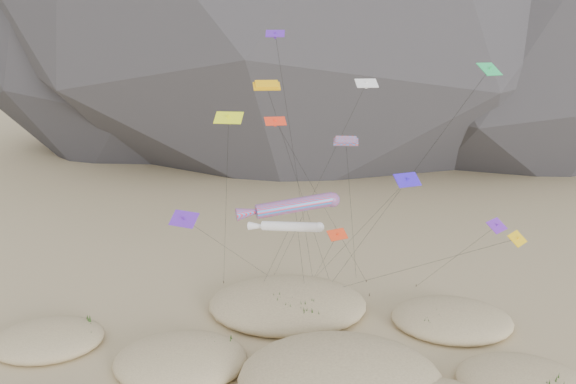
{
  "coord_description": "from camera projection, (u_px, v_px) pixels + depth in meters",
  "views": [
    {
      "loc": [
        -1.27,
        -36.84,
        26.52
      ],
      "look_at": [
        -1.42,
        12.0,
        14.27
      ],
      "focal_mm": 35.0,
      "sensor_mm": 36.0,
      "label": 1
    }
  ],
  "objects": [
    {
      "name": "multi_parafoil",
      "position": [
        346.0,
        144.0,
        49.89
      ],
      "size": [
        4.21,
        14.53,
        19.25
      ],
      "color": "red",
      "rests_on": "ground"
    },
    {
      "name": "rainbow_tube_kite",
      "position": [
        291.0,
        206.0,
        48.0
      ],
      "size": [
        9.05,
        13.92,
        14.7
      ],
      "color": "red",
      "rests_on": "ground"
    },
    {
      "name": "dunes",
      "position": [
        293.0,
        373.0,
        46.34
      ],
      "size": [
        51.8,
        38.47,
        4.38
      ],
      "color": "#CCB789",
      "rests_on": "ground"
    },
    {
      "name": "kite_stakes",
      "position": [
        321.0,
        286.0,
        64.96
      ],
      "size": [
        22.56,
        5.57,
        0.3
      ],
      "color": "#3F2D1E",
      "rests_on": "ground"
    },
    {
      "name": "dune_grass",
      "position": [
        297.0,
        379.0,
        45.22
      ],
      "size": [
        42.37,
        29.63,
        1.49
      ],
      "color": "black",
      "rests_on": "ground"
    },
    {
      "name": "orange_parafoil",
      "position": [
        268.0,
        89.0,
        49.86
      ],
      "size": [
        8.18,
        10.95,
        24.07
      ],
      "color": "#DE9D0B",
      "rests_on": "ground"
    },
    {
      "name": "delta_kites",
      "position": [
        356.0,
        161.0,
        48.55
      ],
      "size": [
        29.96,
        20.73,
        28.27
      ],
      "color": "#5A20BA",
      "rests_on": "ground"
    },
    {
      "name": "white_tube_kite",
      "position": [
        287.0,
        227.0,
        50.87
      ],
      "size": [
        7.02,
        11.87,
        11.82
      ],
      "color": "white",
      "rests_on": "ground"
    }
  ]
}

